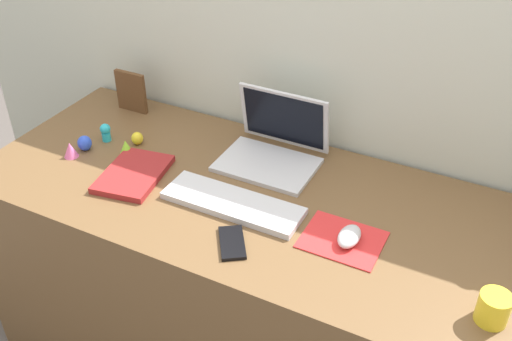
% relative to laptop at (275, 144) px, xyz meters
% --- Properties ---
extents(back_wall, '(2.98, 0.05, 1.40)m').
position_rel_laptop_xyz_m(back_wall, '(0.06, 0.19, -0.09)').
color(back_wall, beige).
rests_on(back_wall, ground_plane).
extents(desk, '(1.78, 0.71, 0.74)m').
position_rel_laptop_xyz_m(desk, '(0.06, -0.21, -0.42)').
color(desk, brown).
rests_on(desk, ground_plane).
extents(laptop, '(0.30, 0.25, 0.21)m').
position_rel_laptop_xyz_m(laptop, '(0.00, 0.00, 0.00)').
color(laptop, silver).
rests_on(laptop, desk).
extents(keyboard, '(0.41, 0.13, 0.02)m').
position_rel_laptop_xyz_m(keyboard, '(0.00, -0.28, -0.04)').
color(keyboard, silver).
rests_on(keyboard, desk).
extents(mousepad, '(0.21, 0.17, 0.00)m').
position_rel_laptop_xyz_m(mousepad, '(0.33, -0.28, -0.05)').
color(mousepad, red).
rests_on(mousepad, desk).
extents(mouse, '(0.06, 0.10, 0.03)m').
position_rel_laptop_xyz_m(mouse, '(0.35, -0.28, -0.03)').
color(mouse, silver).
rests_on(mouse, mousepad).
extents(cell_phone, '(0.12, 0.14, 0.01)m').
position_rel_laptop_xyz_m(cell_phone, '(0.08, -0.42, -0.05)').
color(cell_phone, black).
rests_on(cell_phone, desk).
extents(notebook_pad, '(0.21, 0.26, 0.02)m').
position_rel_laptop_xyz_m(notebook_pad, '(-0.34, -0.29, -0.04)').
color(notebook_pad, maroon).
rests_on(notebook_pad, desk).
extents(picture_frame, '(0.12, 0.02, 0.15)m').
position_rel_laptop_xyz_m(picture_frame, '(-0.60, 0.05, 0.02)').
color(picture_frame, brown).
rests_on(picture_frame, desk).
extents(coffee_mug, '(0.07, 0.07, 0.08)m').
position_rel_laptop_xyz_m(coffee_mug, '(0.72, -0.38, -0.02)').
color(coffee_mug, yellow).
rests_on(coffee_mug, desk).
extents(toy_figurine_lime, '(0.04, 0.04, 0.05)m').
position_rel_laptop_xyz_m(toy_figurine_lime, '(-0.44, -0.19, -0.03)').
color(toy_figurine_lime, '#8CDB33').
rests_on(toy_figurine_lime, desk).
extents(toy_figurine_blue, '(0.05, 0.05, 0.05)m').
position_rel_laptop_xyz_m(toy_figurine_blue, '(-0.57, -0.24, -0.03)').
color(toy_figurine_blue, blue).
rests_on(toy_figurine_blue, desk).
extents(toy_figurine_cyan, '(0.03, 0.03, 0.06)m').
position_rel_laptop_xyz_m(toy_figurine_cyan, '(-0.55, -0.16, -0.02)').
color(toy_figurine_cyan, '#28B7CC').
rests_on(toy_figurine_cyan, desk).
extents(toy_figurine_pink, '(0.05, 0.05, 0.05)m').
position_rel_laptop_xyz_m(toy_figurine_pink, '(-0.59, -0.29, -0.03)').
color(toy_figurine_pink, pink).
rests_on(toy_figurine_pink, desk).
extents(toy_figurine_yellow, '(0.04, 0.04, 0.04)m').
position_rel_laptop_xyz_m(toy_figurine_yellow, '(-0.44, -0.13, -0.03)').
color(toy_figurine_yellow, yellow).
rests_on(toy_figurine_yellow, desk).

